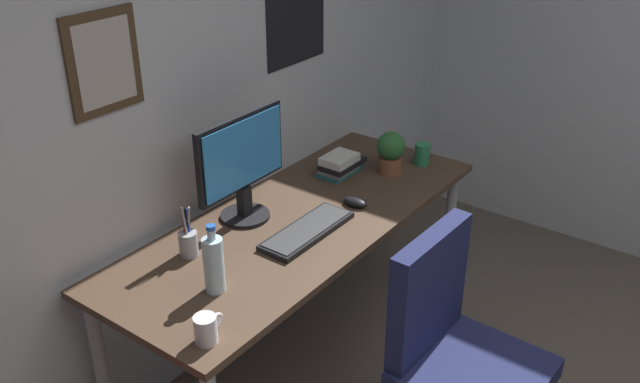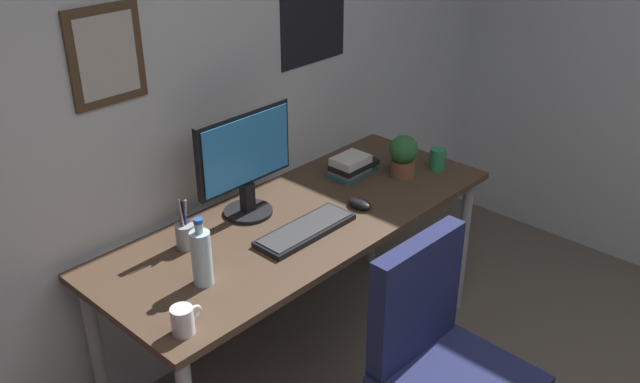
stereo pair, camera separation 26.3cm
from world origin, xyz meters
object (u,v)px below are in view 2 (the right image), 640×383
at_px(coffee_mug_near, 437,159).
at_px(book_stack_left, 352,166).
at_px(computer_mouse, 360,204).
at_px(potted_plant, 403,155).
at_px(keyboard, 306,230).
at_px(pen_cup, 185,235).
at_px(coffee_mug_far, 183,320).
at_px(water_bottle, 202,257).
at_px(monitor, 245,160).
at_px(office_chair, 441,360).

distance_m(coffee_mug_near, book_stack_left, 0.40).
height_order(computer_mouse, potted_plant, potted_plant).
bearing_deg(keyboard, computer_mouse, -4.48).
xyz_separation_m(pen_cup, book_stack_left, (0.89, -0.06, -0.01)).
height_order(coffee_mug_near, coffee_mug_far, coffee_mug_near).
xyz_separation_m(coffee_mug_near, potted_plant, (-0.17, 0.08, 0.05)).
bearing_deg(book_stack_left, water_bottle, -169.95).
distance_m(computer_mouse, coffee_mug_far, 1.00).
xyz_separation_m(computer_mouse, water_bottle, (-0.78, 0.05, 0.09)).
relative_size(monitor, potted_plant, 2.36).
distance_m(office_chair, pen_cup, 1.02).
bearing_deg(water_bottle, coffee_mug_far, -141.34).
height_order(keyboard, water_bottle, water_bottle).
bearing_deg(office_chair, water_bottle, 122.91).
bearing_deg(coffee_mug_near, pen_cup, 166.07).
bearing_deg(pen_cup, monitor, 4.75).
height_order(coffee_mug_far, book_stack_left, book_stack_left).
relative_size(keyboard, computer_mouse, 3.91).
distance_m(keyboard, potted_plant, 0.67).
bearing_deg(coffee_mug_near, monitor, 159.48).
bearing_deg(monitor, coffee_mug_near, -20.52).
bearing_deg(book_stack_left, coffee_mug_far, -164.05).
distance_m(potted_plant, book_stack_left, 0.24).
xyz_separation_m(monitor, coffee_mug_far, (-0.64, -0.43, -0.19)).
height_order(keyboard, pen_cup, pen_cup).
distance_m(water_bottle, coffee_mug_near, 1.31).
relative_size(computer_mouse, water_bottle, 0.44).
xyz_separation_m(computer_mouse, coffee_mug_near, (0.53, -0.02, 0.03)).
bearing_deg(monitor, computer_mouse, -41.42).
bearing_deg(coffee_mug_near, book_stack_left, 142.93).
bearing_deg(potted_plant, coffee_mug_near, -24.32).
bearing_deg(office_chair, coffee_mug_far, 141.35).
distance_m(coffee_mug_far, book_stack_left, 1.24).
distance_m(monitor, pen_cup, 0.38).
height_order(computer_mouse, coffee_mug_near, coffee_mug_near).
distance_m(keyboard, coffee_mug_far, 0.70).
bearing_deg(monitor, office_chair, -89.20).
bearing_deg(computer_mouse, book_stack_left, 46.96).
relative_size(office_chair, coffee_mug_far, 8.70).
height_order(water_bottle, pen_cup, water_bottle).
bearing_deg(pen_cup, coffee_mug_far, -127.83).
xyz_separation_m(keyboard, water_bottle, (-0.48, 0.02, 0.09)).
bearing_deg(keyboard, book_stack_left, 21.33).
distance_m(monitor, water_bottle, 0.52).
xyz_separation_m(monitor, keyboard, (0.05, -0.28, -0.23)).
distance_m(keyboard, pen_cup, 0.46).
bearing_deg(keyboard, office_chair, -92.85).
distance_m(monitor, book_stack_left, 0.59).
xyz_separation_m(monitor, coffee_mug_near, (0.88, -0.33, -0.19)).
bearing_deg(keyboard, potted_plant, 2.61).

